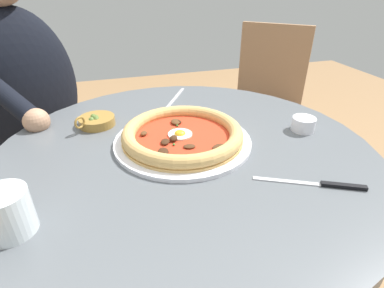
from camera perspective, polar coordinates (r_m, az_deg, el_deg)
name	(u,v)px	position (r m, az deg, el deg)	size (l,w,h in m)	color
dining_table	(186,215)	(0.86, -1.09, -13.26)	(0.91, 0.91, 0.73)	#565B60
pizza_on_plate	(184,135)	(0.74, -1.61, 1.64)	(0.34, 0.34, 0.04)	white
water_glass	(7,215)	(0.57, -31.58, -11.32)	(0.08, 0.08, 0.08)	silver
steak_knife	(326,184)	(0.66, 24.01, -7.02)	(0.11, 0.20, 0.01)	silver
ramekin_capers	(303,123)	(0.86, 20.23, 3.75)	(0.06, 0.06, 0.04)	white
olive_pan	(96,121)	(0.87, -17.66, 4.20)	(0.10, 0.10, 0.05)	olive
fork_utensil	(175,98)	(1.03, -3.16, 8.74)	(0.17, 0.11, 0.00)	#BCBCC1
diner_person	(39,138)	(1.31, -27.06, 0.95)	(0.58, 0.45, 1.19)	#282833
cafe_chair_diner	(22,136)	(1.44, -29.55, 1.31)	(0.59, 0.59, 0.82)	#504A45
cafe_chair_spare_far	(265,97)	(1.63, 13.65, 8.70)	(0.55, 0.55, 0.88)	#957050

